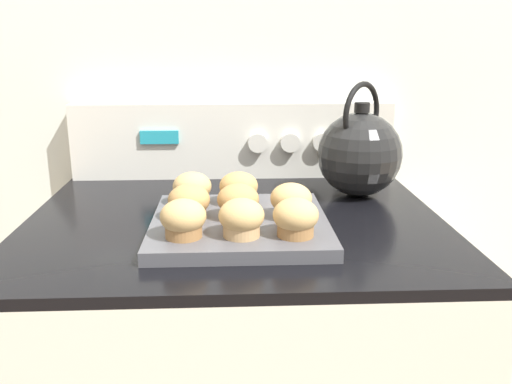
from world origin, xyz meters
TOP-DOWN VIEW (x-y plane):
  - wall_back at (0.00, 0.69)m, footprint 8.00×0.05m
  - control_panel at (0.00, 0.64)m, footprint 0.74×0.07m
  - muffin_pan at (0.01, 0.26)m, footprint 0.30×0.30m
  - muffin_r0_c0 at (-0.08, 0.17)m, footprint 0.07×0.07m
  - muffin_r0_c1 at (0.01, 0.17)m, footprint 0.07×0.07m
  - muffin_r0_c2 at (0.09, 0.17)m, footprint 0.07×0.07m
  - muffin_r1_c0 at (-0.08, 0.26)m, footprint 0.07×0.07m
  - muffin_r1_c1 at (0.01, 0.26)m, footprint 0.07×0.07m
  - muffin_r1_c2 at (0.10, 0.26)m, footprint 0.07×0.07m
  - muffin_r2_c0 at (-0.08, 0.35)m, footprint 0.07×0.07m
  - muffin_r2_c1 at (0.01, 0.34)m, footprint 0.07×0.07m
  - tea_kettle at (0.26, 0.47)m, footprint 0.18×0.19m

SIDE VIEW (x-z plane):
  - muffin_pan at x=0.01m, z-range 0.94..0.96m
  - muffin_r0_c0 at x=-0.08m, z-range 0.96..1.02m
  - muffin_r0_c1 at x=0.01m, z-range 0.96..1.02m
  - muffin_r0_c2 at x=0.09m, z-range 0.96..1.02m
  - muffin_r1_c0 at x=-0.08m, z-range 0.96..1.02m
  - muffin_r1_c1 at x=0.01m, z-range 0.96..1.02m
  - muffin_r1_c2 at x=0.10m, z-range 0.96..1.02m
  - muffin_r2_c0 at x=-0.08m, z-range 0.96..1.02m
  - muffin_r2_c1 at x=0.01m, z-range 0.96..1.02m
  - control_panel at x=0.00m, z-range 0.94..1.11m
  - tea_kettle at x=0.26m, z-range 0.91..1.14m
  - wall_back at x=0.00m, z-range 0.00..2.40m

